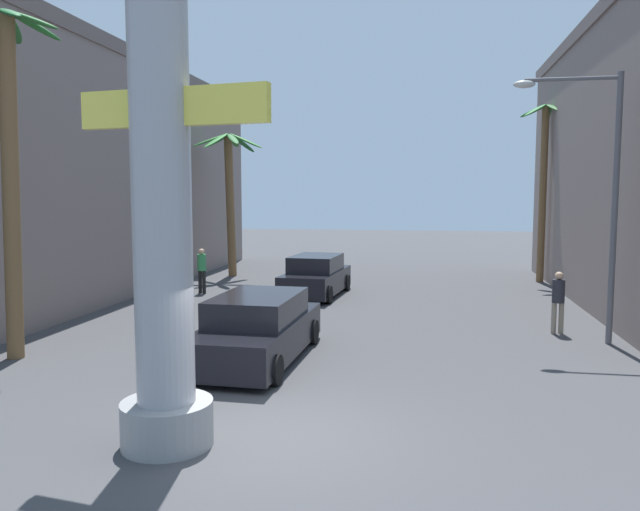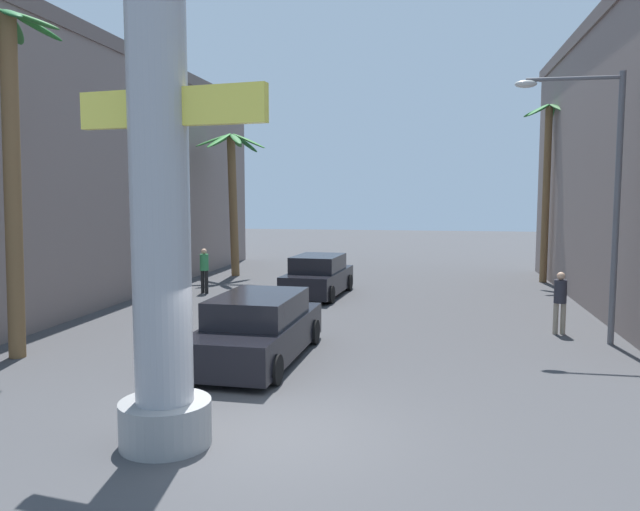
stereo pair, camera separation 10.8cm
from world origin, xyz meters
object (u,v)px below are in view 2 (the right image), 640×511
at_px(street_lamp, 600,180).
at_px(palm_tree_far_left, 233,184).
at_px(palm_tree_far_right, 547,173).
at_px(car_lead, 258,329).
at_px(car_far, 318,277).
at_px(pedestrian_far_left, 204,267).
at_px(palm_tree_near_left, 11,149).
at_px(pedestrian_mid_right, 560,298).
at_px(neon_sign_pole, 159,147).

height_order(street_lamp, palm_tree_far_left, street_lamp).
distance_m(palm_tree_far_left, palm_tree_far_right, 14.22).
xyz_separation_m(car_lead, car_far, (-0.31, 9.42, -0.00)).
distance_m(car_far, pedestrian_far_left, 4.51).
relative_size(car_lead, car_far, 1.12).
distance_m(street_lamp, car_far, 11.13).
bearing_deg(palm_tree_near_left, pedestrian_far_left, 84.73).
xyz_separation_m(street_lamp, palm_tree_far_left, (-13.53, 11.33, 0.11)).
distance_m(street_lamp, pedestrian_far_left, 14.67).
height_order(palm_tree_far_left, pedestrian_far_left, palm_tree_far_left).
height_order(car_lead, palm_tree_near_left, palm_tree_near_left).
distance_m(street_lamp, car_lead, 9.44).
height_order(car_far, pedestrian_mid_right, pedestrian_mid_right).
bearing_deg(palm_tree_near_left, neon_sign_pole, -37.34).
bearing_deg(car_lead, pedestrian_far_left, 117.71).
bearing_deg(neon_sign_pole, palm_tree_far_right, 65.83).
height_order(neon_sign_pole, pedestrian_far_left, neon_sign_pole).
height_order(neon_sign_pole, palm_tree_near_left, neon_sign_pole).
distance_m(car_lead, palm_tree_near_left, 7.14).
bearing_deg(street_lamp, palm_tree_far_left, 140.07).
bearing_deg(street_lamp, pedestrian_mid_right, 123.80).
xyz_separation_m(pedestrian_mid_right, pedestrian_far_left, (-12.32, 5.03, 0.01)).
height_order(car_far, palm_tree_far_right, palm_tree_far_right).
height_order(car_lead, palm_tree_far_left, palm_tree_far_left).
xyz_separation_m(car_far, pedestrian_mid_right, (7.83, -5.29, 0.29)).
distance_m(palm_tree_far_right, pedestrian_far_left, 15.25).
height_order(car_far, pedestrian_far_left, pedestrian_far_left).
bearing_deg(neon_sign_pole, pedestrian_mid_right, 50.54).
bearing_deg(palm_tree_far_left, palm_tree_near_left, -91.39).
xyz_separation_m(palm_tree_far_left, palm_tree_far_right, (14.21, 0.32, 0.45)).
bearing_deg(palm_tree_far_left, pedestrian_far_left, -84.13).
bearing_deg(palm_tree_far_right, street_lamp, -93.32).
relative_size(neon_sign_pole, palm_tree_near_left, 1.28).
xyz_separation_m(neon_sign_pole, pedestrian_far_left, (-4.76, 14.23, -3.57)).
xyz_separation_m(car_lead, pedestrian_mid_right, (7.51, 4.12, 0.28)).
relative_size(palm_tree_far_right, pedestrian_far_left, 4.42).
xyz_separation_m(car_far, pedestrian_far_left, (-4.50, -0.26, 0.30)).
xyz_separation_m(palm_tree_far_right, pedestrian_far_left, (-13.66, -5.62, -3.78)).
distance_m(pedestrian_mid_right, pedestrian_far_left, 13.31).
height_order(street_lamp, car_lead, street_lamp).
bearing_deg(neon_sign_pole, car_far, 91.03).
bearing_deg(palm_tree_far_right, neon_sign_pole, -114.17).
height_order(street_lamp, pedestrian_mid_right, street_lamp).
height_order(street_lamp, pedestrian_far_left, street_lamp).
bearing_deg(palm_tree_far_left, pedestrian_mid_right, -38.77).
bearing_deg(pedestrian_mid_right, car_far, 145.92).
bearing_deg(street_lamp, car_far, 143.48).
xyz_separation_m(car_far, palm_tree_far_right, (9.17, 5.36, 4.08)).
relative_size(palm_tree_far_right, pedestrian_mid_right, 4.47).
relative_size(neon_sign_pole, palm_tree_far_left, 1.54).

